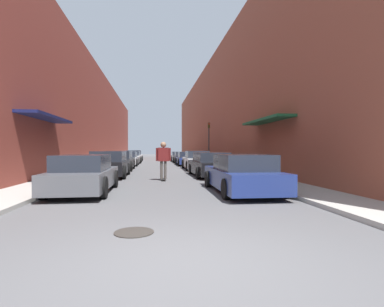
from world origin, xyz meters
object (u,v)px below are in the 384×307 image
object	(u,v)px
skateboarder	(163,157)
parked_car_left_3	(127,159)
parked_car_left_2	(120,161)
parked_car_right_4	(183,157)
parked_car_left_1	(110,165)
parked_car_right_1	(210,165)
parked_car_right_3	(187,159)
manhole_cover	(134,232)
parked_car_right_0	(242,174)
traffic_light	(209,139)
parked_car_right_2	(197,160)
parked_car_left_0	(84,175)
parked_car_right_5	(179,156)
parked_car_left_5	(134,156)
parked_car_left_4	(131,157)

from	to	relation	value
skateboarder	parked_car_left_3	bearing A→B (deg)	102.10
parked_car_left_2	parked_car_right_4	xyz separation A→B (m)	(5.49, 10.61, -0.07)
parked_car_left_1	parked_car_right_1	bearing A→B (deg)	-2.66
parked_car_left_3	parked_car_right_4	distance (m)	7.34
parked_car_left_1	skateboarder	xyz separation A→B (m)	(2.77, -2.17, 0.46)
parked_car_right_3	manhole_cover	bearing A→B (deg)	-98.94
parked_car_left_3	parked_car_right_4	size ratio (longest dim) A/B	1.07
parked_car_right_0	traffic_light	size ratio (longest dim) A/B	1.31
parked_car_right_3	parked_car_right_2	bearing A→B (deg)	-89.52
parked_car_right_0	traffic_light	distance (m)	15.06
parked_car_left_0	traffic_light	xyz separation A→B (m)	(6.97, 14.37, 1.71)
parked_car_left_1	parked_car_left_2	size ratio (longest dim) A/B	0.96
parked_car_right_1	parked_car_left_0	bearing A→B (deg)	-133.97
parked_car_left_0	parked_car_right_5	distance (m)	27.17
parked_car_left_2	parked_car_left_3	size ratio (longest dim) A/B	1.06
parked_car_right_1	parked_car_right_4	size ratio (longest dim) A/B	1.22
parked_car_left_0	parked_car_left_3	world-z (taller)	parked_car_left_0
parked_car_left_5	parked_car_right_2	world-z (taller)	parked_car_right_2
parked_car_right_2	parked_car_right_4	size ratio (longest dim) A/B	1.22
parked_car_left_2	parked_car_left_5	distance (m)	16.21
parked_car_left_5	manhole_cover	world-z (taller)	parked_car_left_5
parked_car_right_4	traffic_light	bearing A→B (deg)	-78.54
parked_car_left_2	traffic_light	distance (m)	7.89
parked_car_left_0	parked_car_right_4	bearing A→B (deg)	75.79
parked_car_left_1	parked_car_left_4	bearing A→B (deg)	89.94
parked_car_left_4	parked_car_right_0	size ratio (longest dim) A/B	0.86
parked_car_right_4	manhole_cover	bearing A→B (deg)	-97.47
parked_car_left_3	parked_car_right_4	world-z (taller)	parked_car_left_3
parked_car_left_4	parked_car_right_4	size ratio (longest dim) A/B	1.03
parked_car_left_2	parked_car_left_5	bearing A→B (deg)	90.15
parked_car_right_2	manhole_cover	distance (m)	16.65
parked_car_left_3	skateboarder	world-z (taller)	skateboarder
skateboarder	parked_car_right_0	bearing A→B (deg)	-58.80
parked_car_left_2	parked_car_right_3	size ratio (longest dim) A/B	1.00
parked_car_left_4	manhole_cover	size ratio (longest dim) A/B	5.82
parked_car_right_2	skateboarder	bearing A→B (deg)	-109.60
parked_car_left_0	parked_car_left_1	distance (m)	5.86
parked_car_left_3	traffic_light	world-z (taller)	traffic_light
parked_car_left_0	parked_car_left_3	size ratio (longest dim) A/B	1.02
parked_car_right_3	skateboarder	bearing A→B (deg)	-101.35
parked_car_right_5	manhole_cover	distance (m)	31.90
parked_car_left_0	parked_car_right_0	bearing A→B (deg)	-5.40
parked_car_right_1	parked_car_right_4	bearing A→B (deg)	89.72
parked_car_left_0	parked_car_right_2	distance (m)	12.44
skateboarder	manhole_cover	size ratio (longest dim) A/B	2.61
parked_car_left_2	traffic_light	xyz separation A→B (m)	(6.97, 3.30, 1.67)
parked_car_right_2	parked_car_right_5	world-z (taller)	parked_car_right_2
skateboarder	parked_car_left_4	bearing A→B (deg)	98.69
parked_car_left_3	parked_car_right_5	world-z (taller)	parked_car_left_3
parked_car_left_2	parked_car_right_2	xyz separation A→B (m)	(5.46, 0.11, -0.00)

